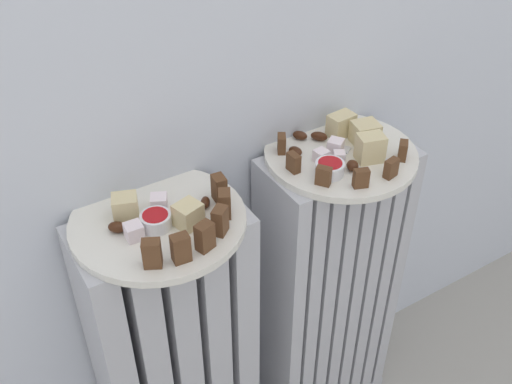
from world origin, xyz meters
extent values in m
cube|color=#B2B2B7|center=(-0.23, 0.28, 0.35)|extent=(0.04, 0.15, 0.65)
cube|color=#B2B2B7|center=(-0.17, 0.28, 0.35)|extent=(0.04, 0.15, 0.65)
cube|color=#B2B2B7|center=(-0.11, 0.28, 0.35)|extent=(0.04, 0.15, 0.65)
cube|color=#B2B2B7|center=(-0.06, 0.28, 0.35)|extent=(0.04, 0.15, 0.65)
cube|color=#B2B2B7|center=(0.05, 0.28, 0.35)|extent=(0.03, 0.15, 0.65)
cube|color=#B2B2B7|center=(0.08, 0.28, 0.35)|extent=(0.03, 0.15, 0.65)
cube|color=#B2B2B7|center=(0.12, 0.28, 0.35)|extent=(0.03, 0.15, 0.65)
cube|color=#B2B2B7|center=(0.15, 0.28, 0.35)|extent=(0.03, 0.15, 0.65)
cube|color=#B2B2B7|center=(0.19, 0.28, 0.35)|extent=(0.03, 0.15, 0.65)
cube|color=#B2B2B7|center=(0.22, 0.28, 0.35)|extent=(0.03, 0.15, 0.65)
cube|color=#B2B2B7|center=(0.26, 0.28, 0.35)|extent=(0.03, 0.15, 0.65)
cube|color=#B2B2B7|center=(0.29, 0.28, 0.35)|extent=(0.03, 0.15, 0.65)
cylinder|color=silver|center=(-0.17, 0.28, 0.68)|extent=(0.26, 0.26, 0.01)
cylinder|color=silver|center=(0.17, 0.28, 0.68)|extent=(0.26, 0.26, 0.01)
cube|color=#56351E|center=(-0.22, 0.19, 0.71)|extent=(0.03, 0.03, 0.04)
cube|color=#56351E|center=(-0.18, 0.18, 0.71)|extent=(0.03, 0.02, 0.04)
cube|color=#56351E|center=(-0.14, 0.18, 0.71)|extent=(0.03, 0.02, 0.04)
cube|color=#56351E|center=(-0.11, 0.20, 0.71)|extent=(0.03, 0.03, 0.04)
cube|color=#56351E|center=(-0.08, 0.23, 0.71)|extent=(0.03, 0.03, 0.04)
cube|color=#56351E|center=(-0.07, 0.27, 0.71)|extent=(0.02, 0.03, 0.04)
cube|color=beige|center=(-0.21, 0.31, 0.71)|extent=(0.05, 0.04, 0.04)
cube|color=beige|center=(-0.14, 0.24, 0.71)|extent=(0.04, 0.04, 0.04)
cube|color=white|center=(-0.16, 0.30, 0.70)|extent=(0.03, 0.03, 0.02)
cube|color=white|center=(-0.22, 0.26, 0.70)|extent=(0.03, 0.03, 0.02)
ellipsoid|color=#3D1E0F|center=(-0.23, 0.28, 0.70)|extent=(0.03, 0.03, 0.02)
ellipsoid|color=#3D1E0F|center=(-0.10, 0.27, 0.70)|extent=(0.02, 0.03, 0.02)
cylinder|color=white|center=(-0.18, 0.26, 0.70)|extent=(0.05, 0.05, 0.02)
cylinder|color=#B21419|center=(-0.18, 0.26, 0.71)|extent=(0.04, 0.04, 0.01)
cube|color=#56351E|center=(0.08, 0.33, 0.71)|extent=(0.02, 0.03, 0.03)
cube|color=#56351E|center=(0.07, 0.28, 0.71)|extent=(0.01, 0.02, 0.03)
cube|color=#56351E|center=(0.09, 0.22, 0.71)|extent=(0.03, 0.03, 0.03)
cube|color=#56351E|center=(0.14, 0.18, 0.71)|extent=(0.03, 0.02, 0.03)
cube|color=#56351E|center=(0.19, 0.18, 0.71)|extent=(0.03, 0.02, 0.03)
cube|color=#56351E|center=(0.25, 0.21, 0.71)|extent=(0.03, 0.03, 0.03)
cube|color=beige|center=(0.20, 0.24, 0.71)|extent=(0.05, 0.04, 0.05)
cube|color=beige|center=(0.20, 0.32, 0.71)|extent=(0.05, 0.04, 0.04)
cube|color=beige|center=(0.22, 0.28, 0.71)|extent=(0.05, 0.05, 0.04)
cube|color=white|center=(0.12, 0.27, 0.70)|extent=(0.02, 0.02, 0.02)
cube|color=white|center=(0.15, 0.26, 0.70)|extent=(0.03, 0.03, 0.02)
cube|color=white|center=(0.16, 0.28, 0.70)|extent=(0.03, 0.03, 0.02)
ellipsoid|color=#3D1E0F|center=(0.10, 0.31, 0.70)|extent=(0.02, 0.03, 0.01)
ellipsoid|color=#3D1E0F|center=(0.15, 0.23, 0.70)|extent=(0.03, 0.03, 0.02)
ellipsoid|color=#3D1E0F|center=(0.16, 0.33, 0.70)|extent=(0.03, 0.03, 0.02)
ellipsoid|color=#3D1E0F|center=(0.13, 0.35, 0.70)|extent=(0.03, 0.03, 0.02)
cylinder|color=white|center=(0.11, 0.24, 0.70)|extent=(0.05, 0.05, 0.02)
cylinder|color=#B21419|center=(0.11, 0.24, 0.71)|extent=(0.04, 0.04, 0.01)
cube|color=silver|center=(0.21, 0.23, 0.69)|extent=(0.04, 0.06, 0.00)
cube|color=silver|center=(0.18, 0.28, 0.69)|extent=(0.03, 0.03, 0.00)
camera|label=1|loc=(-0.41, -0.39, 1.27)|focal=42.50mm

